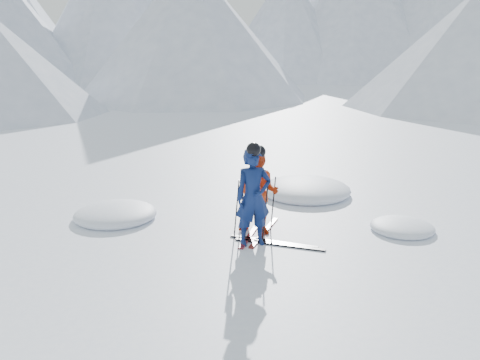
{
  "coord_description": "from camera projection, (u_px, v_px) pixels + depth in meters",
  "views": [
    {
      "loc": [
        -2.07,
        -8.72,
        3.6
      ],
      "look_at": [
        -1.73,
        0.5,
        1.1
      ],
      "focal_mm": 38.0,
      "sensor_mm": 36.0,
      "label": 1
    }
  ],
  "objects": [
    {
      "name": "ski_loose_a",
      "position": [
        273.0,
        242.0,
        9.47
      ],
      "size": [
        1.6,
        0.75,
        0.03
      ],
      "primitive_type": "cube",
      "rotation": [
        0.0,
        0.0,
        1.17
      ],
      "color": "black",
      "rests_on": "ground"
    },
    {
      "name": "ski_loose_b",
      "position": [
        280.0,
        245.0,
        9.32
      ],
      "size": [
        1.62,
        0.69,
        0.03
      ],
      "primitive_type": "cube",
      "rotation": [
        0.0,
        0.0,
        1.21
      ],
      "color": "black",
      "rests_on": "ground"
    },
    {
      "name": "pole_red_right",
      "position": [
        273.0,
        204.0,
        9.95
      ],
      "size": [
        0.11,
        0.08,
        1.09
      ],
      "primitive_type": "cylinder",
      "rotation": [
        -0.05,
        0.08,
        0.0
      ],
      "color": "black",
      "rests_on": "ground"
    },
    {
      "name": "pole_red_left",
      "position": [
        242.0,
        203.0,
        10.03
      ],
      "size": [
        0.11,
        0.09,
        1.09
      ],
      "primitive_type": "cylinder",
      "rotation": [
        0.06,
        0.08,
        0.0
      ],
      "color": "black",
      "rests_on": "ground"
    },
    {
      "name": "ski_worn_right",
      "position": [
        264.0,
        232.0,
        9.94
      ],
      "size": [
        0.71,
        1.61,
        0.03
      ],
      "primitive_type": "cube",
      "rotation": [
        0.0,
        0.0,
        -0.38
      ],
      "color": "black",
      "rests_on": "ground"
    },
    {
      "name": "skier_blue",
      "position": [
        253.0,
        197.0,
        9.17
      ],
      "size": [
        0.73,
        0.56,
        1.8
      ],
      "primitive_type": "imported",
      "rotation": [
        0.0,
        0.0,
        0.21
      ],
      "color": "#0D1C4E",
      "rests_on": "ground"
    },
    {
      "name": "ground",
      "position": [
        334.0,
        243.0,
        9.43
      ],
      "size": [
        160.0,
        160.0,
        0.0
      ],
      "primitive_type": "plane",
      "color": "white",
      "rests_on": "ground"
    },
    {
      "name": "skier_red",
      "position": [
        259.0,
        193.0,
        9.73
      ],
      "size": [
        0.96,
        0.85,
        1.64
      ],
      "primitive_type": "imported",
      "rotation": [
        0.0,
        0.0,
        -0.34
      ],
      "color": "red",
      "rests_on": "ground"
    },
    {
      "name": "ski_worn_left",
      "position": [
        252.0,
        232.0,
        9.93
      ],
      "size": [
        0.6,
        1.65,
        0.03
      ],
      "primitive_type": "cube",
      "rotation": [
        0.0,
        0.0,
        -0.31
      ],
      "color": "black",
      "rests_on": "ground"
    },
    {
      "name": "mountain_range",
      "position": [
        314.0,
        4.0,
        41.94
      ],
      "size": [
        106.15,
        62.94,
        15.53
      ],
      "color": "#B2BCD1",
      "rests_on": "ground"
    },
    {
      "name": "snow_lumps",
      "position": [
        263.0,
        204.0,
        11.75
      ],
      "size": [
        7.34,
        4.31,
        0.49
      ],
      "color": "white",
      "rests_on": "ground"
    },
    {
      "name": "pole_blue_right",
      "position": [
        266.0,
        209.0,
        9.5
      ],
      "size": [
        0.12,
        0.07,
        1.2
      ],
      "primitive_type": "cylinder",
      "rotation": [
        -0.04,
        0.08,
        0.0
      ],
      "color": "black",
      "rests_on": "ground"
    },
    {
      "name": "pole_blue_left",
      "position": [
        236.0,
        211.0,
        9.38
      ],
      "size": [
        0.12,
        0.08,
        1.2
      ],
      "primitive_type": "cylinder",
      "rotation": [
        0.05,
        0.08,
        0.0
      ],
      "color": "black",
      "rests_on": "ground"
    }
  ]
}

